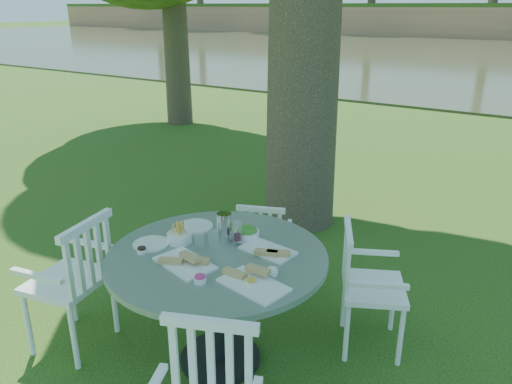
% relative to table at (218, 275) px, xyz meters
% --- Properties ---
extents(ground, '(140.00, 140.00, 0.00)m').
position_rel_table_xyz_m(ground, '(-0.39, 0.88, -0.68)').
color(ground, '#193A0C').
rests_on(ground, ground).
extents(table, '(1.44, 1.44, 0.84)m').
position_rel_table_xyz_m(table, '(0.00, 0.00, 0.00)').
color(table, black).
rests_on(table, ground).
extents(chair_ne, '(0.60, 0.61, 0.92)m').
position_rel_table_xyz_m(chair_ne, '(0.73, 0.70, -0.14)').
color(chair_ne, white).
rests_on(chair_ne, ground).
extents(chair_nw, '(0.52, 0.50, 0.81)m').
position_rel_table_xyz_m(chair_nw, '(-0.27, 0.98, -0.21)').
color(chair_nw, white).
rests_on(chair_nw, ground).
extents(chair_sw, '(0.57, 0.60, 1.01)m').
position_rel_table_xyz_m(chair_sw, '(-0.92, -0.40, -0.09)').
color(chair_sw, white).
rests_on(chair_sw, ground).
extents(tableware, '(1.21, 0.76, 0.20)m').
position_rel_table_xyz_m(tableware, '(-0.05, 0.05, 0.19)').
color(tableware, white).
rests_on(tableware, table).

